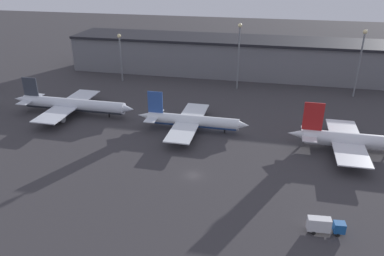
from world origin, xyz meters
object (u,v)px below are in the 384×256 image
airplane_2 (191,121)px  airplane_1 (72,105)px  airplane_3 (350,140)px  service_vehicle_1 (324,225)px

airplane_2 → airplane_1: bearing=174.9°
airplane_3 → service_vehicle_1: bearing=-105.1°
airplane_2 → service_vehicle_1: size_ratio=4.85×
airplane_1 → service_vehicle_1: airplane_1 is taller
airplane_1 → airplane_2: airplane_1 is taller
service_vehicle_1 → airplane_1: bearing=145.0°
service_vehicle_1 → airplane_3: bearing=69.8°
airplane_1 → airplane_3: airplane_3 is taller
airplane_2 → service_vehicle_1: airplane_2 is taller
airplane_1 → airplane_3: 98.57m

